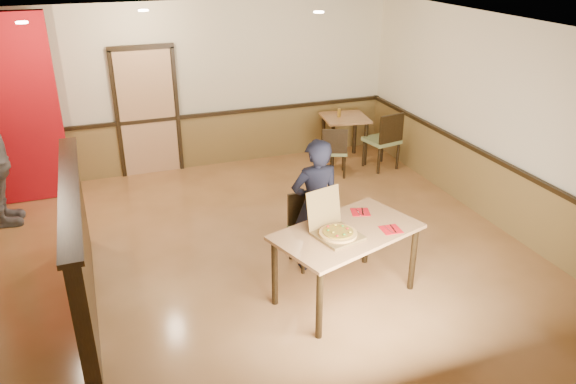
% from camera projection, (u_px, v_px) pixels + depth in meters
% --- Properties ---
extents(floor, '(7.00, 7.00, 0.00)m').
position_uv_depth(floor, '(257.00, 263.00, 6.99)').
color(floor, tan).
rests_on(floor, ground).
extents(ceiling, '(7.00, 7.00, 0.00)m').
position_uv_depth(ceiling, '(251.00, 33.00, 5.83)').
color(ceiling, black).
rests_on(ceiling, wall_back).
extents(wall_back, '(7.00, 0.00, 7.00)m').
position_uv_depth(wall_back, '(193.00, 87.00, 9.40)').
color(wall_back, beige).
rests_on(wall_back, floor).
extents(wall_right, '(0.00, 7.00, 7.00)m').
position_uv_depth(wall_right, '(505.00, 126.00, 7.50)').
color(wall_right, beige).
rests_on(wall_right, floor).
extents(wainscot_back, '(7.00, 0.04, 0.90)m').
position_uv_depth(wainscot_back, '(198.00, 142.00, 9.77)').
color(wainscot_back, olive).
rests_on(wainscot_back, floor).
extents(chair_rail_back, '(7.00, 0.06, 0.06)m').
position_uv_depth(chair_rail_back, '(196.00, 116.00, 9.56)').
color(chair_rail_back, black).
rests_on(chair_rail_back, wall_back).
extents(wainscot_right, '(0.04, 7.00, 0.90)m').
position_uv_depth(wainscot_right, '(492.00, 191.00, 7.89)').
color(wainscot_right, olive).
rests_on(wainscot_right, floor).
extents(chair_rail_right, '(0.06, 7.00, 0.06)m').
position_uv_depth(chair_rail_right, '(496.00, 160.00, 7.69)').
color(chair_rail_right, black).
rests_on(chair_rail_right, wall_right).
extents(back_door, '(0.90, 0.06, 2.10)m').
position_uv_depth(back_door, '(147.00, 113.00, 9.26)').
color(back_door, tan).
rests_on(back_door, wall_back).
extents(booth_partition, '(0.20, 3.10, 1.44)m').
position_uv_depth(booth_partition, '(80.00, 247.00, 5.89)').
color(booth_partition, black).
rests_on(booth_partition, floor).
extents(red_accent_panel, '(1.60, 0.20, 2.78)m').
position_uv_depth(red_accent_panel, '(1.00, 113.00, 8.07)').
color(red_accent_panel, '#AC0C12').
rests_on(red_accent_panel, floor).
extents(spot_a, '(0.14, 0.14, 0.02)m').
position_uv_depth(spot_a, '(22.00, 22.00, 6.65)').
color(spot_a, '#FFD6B2').
rests_on(spot_a, ceiling).
extents(spot_b, '(0.14, 0.14, 0.02)m').
position_uv_depth(spot_b, '(143.00, 10.00, 7.72)').
color(spot_b, '#FFD6B2').
rests_on(spot_b, ceiling).
extents(spot_c, '(0.14, 0.14, 0.02)m').
position_uv_depth(spot_c, '(319.00, 12.00, 7.55)').
color(spot_c, '#FFD6B2').
rests_on(spot_c, ceiling).
extents(main_table, '(1.77, 1.34, 0.84)m').
position_uv_depth(main_table, '(347.00, 239.00, 6.06)').
color(main_table, tan).
rests_on(main_table, floor).
extents(diner_chair, '(0.47, 0.47, 0.89)m').
position_uv_depth(diner_chair, '(308.00, 226.00, 6.86)').
color(diner_chair, olive).
rests_on(diner_chair, floor).
extents(side_chair_left, '(0.56, 0.56, 0.86)m').
position_uv_depth(side_chair_left, '(334.00, 149.00, 9.34)').
color(side_chair_left, olive).
rests_on(side_chair_left, floor).
extents(side_chair_right, '(0.59, 0.59, 1.02)m').
position_uv_depth(side_chair_right, '(385.00, 139.00, 9.59)').
color(side_chair_right, olive).
rests_on(side_chair_right, floor).
extents(side_table, '(0.86, 0.86, 0.82)m').
position_uv_depth(side_table, '(345.00, 127.00, 9.95)').
color(side_table, tan).
rests_on(side_table, floor).
extents(diner, '(0.60, 0.40, 1.65)m').
position_uv_depth(diner, '(315.00, 205.00, 6.60)').
color(diner, black).
rests_on(diner, floor).
extents(pizza_box, '(0.54, 0.60, 0.46)m').
position_uv_depth(pizza_box, '(335.00, 231.00, 5.89)').
color(pizza_box, brown).
rests_on(pizza_box, main_table).
extents(pizza, '(0.53, 0.53, 0.03)m').
position_uv_depth(pizza, '(338.00, 233.00, 5.86)').
color(pizza, '#DCA750').
rests_on(pizza, pizza_box).
extents(napkin_near, '(0.22, 0.22, 0.01)m').
position_uv_depth(napkin_near, '(391.00, 229.00, 6.03)').
color(napkin_near, red).
rests_on(napkin_near, main_table).
extents(napkin_far, '(0.26, 0.26, 0.01)m').
position_uv_depth(napkin_far, '(360.00, 212.00, 6.41)').
color(napkin_far, red).
rests_on(napkin_far, main_table).
extents(condiment, '(0.06, 0.06, 0.15)m').
position_uv_depth(condiment, '(339.00, 113.00, 9.83)').
color(condiment, brown).
rests_on(condiment, side_table).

